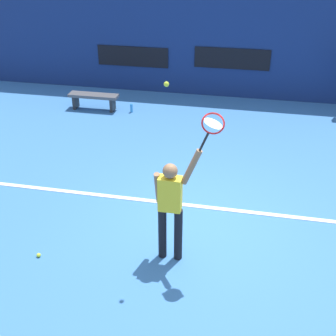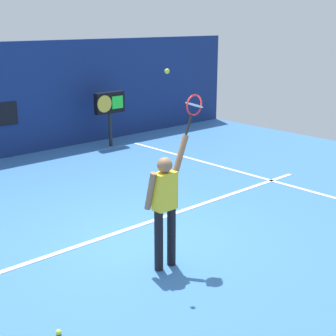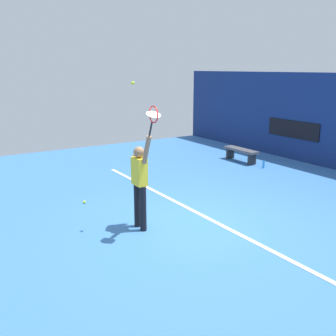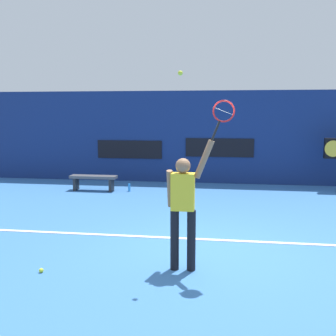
# 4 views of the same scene
# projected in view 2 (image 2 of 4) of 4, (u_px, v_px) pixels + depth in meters

# --- Properties ---
(ground_plane) EXTENTS (18.00, 18.00, 0.00)m
(ground_plane) POSITION_uv_depth(u_px,v_px,m) (143.00, 240.00, 8.45)
(ground_plane) COLOR #3870B2
(court_baseline) EXTENTS (10.00, 0.10, 0.01)m
(court_baseline) POSITION_uv_depth(u_px,v_px,m) (123.00, 231.00, 8.82)
(court_baseline) COLOR white
(court_baseline) RESTS_ON ground_plane
(court_sideline) EXTENTS (0.10, 7.00, 0.01)m
(court_sideline) POSITION_uv_depth(u_px,v_px,m) (223.00, 167.00, 12.63)
(court_sideline) COLOR white
(court_sideline) RESTS_ON ground_plane
(tennis_player) EXTENTS (0.70, 0.31, 1.97)m
(tennis_player) POSITION_uv_depth(u_px,v_px,m) (165.00, 203.00, 7.27)
(tennis_player) COLOR black
(tennis_player) RESTS_ON ground_plane
(tennis_racket) EXTENTS (0.41, 0.27, 0.62)m
(tennis_racket) POSITION_uv_depth(u_px,v_px,m) (194.00, 107.00, 7.25)
(tennis_racket) COLOR black
(tennis_ball) EXTENTS (0.07, 0.07, 0.07)m
(tennis_ball) POSITION_uv_depth(u_px,v_px,m) (167.00, 71.00, 6.65)
(tennis_ball) COLOR #CCE033
(scoreboard_clock) EXTENTS (0.96, 0.20, 1.57)m
(scoreboard_clock) POSITION_uv_depth(u_px,v_px,m) (110.00, 105.00, 14.48)
(scoreboard_clock) COLOR black
(scoreboard_clock) RESTS_ON ground_plane
(spare_ball) EXTENTS (0.07, 0.07, 0.07)m
(spare_ball) POSITION_uv_depth(u_px,v_px,m) (59.00, 332.00, 5.90)
(spare_ball) COLOR #CCE033
(spare_ball) RESTS_ON ground_plane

